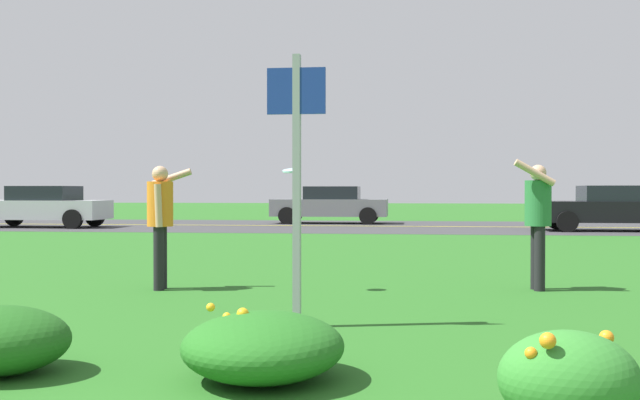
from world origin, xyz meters
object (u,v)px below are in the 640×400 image
at_px(person_catcher_green_shirt, 538,215).
at_px(frisbee_pale_blue, 292,171).
at_px(car_black_center_left, 613,208).
at_px(person_thrower_orange_shirt, 161,215).
at_px(car_silver_rightmost, 43,206).
at_px(sign_post_near_path, 297,162).
at_px(car_gray_center_right, 330,205).

xyz_separation_m(person_catcher_green_shirt, frisbee_pale_blue, (-3.17, -0.52, 0.58)).
xyz_separation_m(person_catcher_green_shirt, car_black_center_left, (4.69, 14.86, -0.25)).
height_order(person_thrower_orange_shirt, car_silver_rightmost, person_thrower_orange_shirt).
bearing_deg(frisbee_pale_blue, person_catcher_green_shirt, 9.27).
bearing_deg(sign_post_near_path, person_thrower_orange_shirt, 131.73).
relative_size(car_black_center_left, car_gray_center_right, 1.00).
height_order(person_catcher_green_shirt, car_gray_center_right, person_catcher_green_shirt).
xyz_separation_m(sign_post_near_path, person_thrower_orange_shirt, (-2.20, 2.47, -0.60)).
distance_m(sign_post_near_path, car_gray_center_right, 22.31).
distance_m(person_thrower_orange_shirt, car_gray_center_right, 19.73).
bearing_deg(sign_post_near_path, car_black_center_left, 67.50).
bearing_deg(person_thrower_orange_shirt, car_silver_rightmost, 121.99).
height_order(frisbee_pale_blue, car_gray_center_right, frisbee_pale_blue).
bearing_deg(car_gray_center_right, frisbee_pale_blue, -85.11).
height_order(person_thrower_orange_shirt, person_catcher_green_shirt, person_catcher_green_shirt).
height_order(person_thrower_orange_shirt, car_gray_center_right, person_thrower_orange_shirt).
relative_size(frisbee_pale_blue, car_black_center_left, 0.05).
distance_m(person_thrower_orange_shirt, car_silver_rightmost, 18.18).
xyz_separation_m(person_catcher_green_shirt, car_gray_center_right, (-4.86, 19.17, -0.25)).
bearing_deg(sign_post_near_path, car_silver_rightmost, 123.48).
relative_size(sign_post_near_path, person_catcher_green_shirt, 1.52).
height_order(sign_post_near_path, car_black_center_left, sign_post_near_path).
relative_size(car_black_center_left, car_silver_rightmost, 1.00).
bearing_deg(car_black_center_left, frisbee_pale_blue, -117.09).
xyz_separation_m(person_thrower_orange_shirt, car_silver_rightmost, (-9.63, 15.41, -0.24)).
relative_size(person_thrower_orange_shirt, car_gray_center_right, 0.36).
bearing_deg(person_catcher_green_shirt, person_thrower_orange_shirt, -173.56).
distance_m(frisbee_pale_blue, car_gray_center_right, 19.78).
xyz_separation_m(person_thrower_orange_shirt, car_black_center_left, (9.61, 15.41, -0.24)).
bearing_deg(person_catcher_green_shirt, car_black_center_left, 72.48).
distance_m(sign_post_near_path, person_thrower_orange_shirt, 3.36).
relative_size(sign_post_near_path, car_gray_center_right, 0.58).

